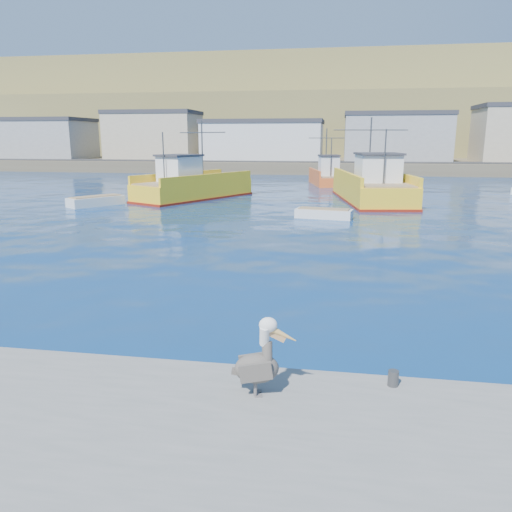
{
  "coord_description": "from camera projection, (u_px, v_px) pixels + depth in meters",
  "views": [
    {
      "loc": [
        1.86,
        -12.22,
        5.02
      ],
      "look_at": [
        -0.63,
        2.84,
        1.39
      ],
      "focal_mm": 35.0,
      "sensor_mm": 36.0,
      "label": 1
    }
  ],
  "objects": [
    {
      "name": "skiff_mid",
      "position": [
        324.0,
        214.0,
        31.8
      ],
      "size": [
        3.73,
        1.87,
        0.77
      ],
      "color": "silver",
      "rests_on": "ground"
    },
    {
      "name": "trawler_yellow_a",
      "position": [
        192.0,
        186.0,
        41.68
      ],
      "size": [
        8.52,
        11.68,
        6.51
      ],
      "color": "yellow",
      "rests_on": "ground"
    },
    {
      "name": "skiff_extra",
      "position": [
        96.0,
        202.0,
        37.65
      ],
      "size": [
        3.54,
        4.25,
        0.9
      ],
      "color": "silver",
      "rests_on": "ground"
    },
    {
      "name": "pelican",
      "position": [
        259.0,
        362.0,
        8.89
      ],
      "size": [
        1.19,
        0.62,
        1.46
      ],
      "color": "#595451",
      "rests_on": "dock"
    },
    {
      "name": "dock_bollards",
      "position": [
        266.0,
        369.0,
        9.68
      ],
      "size": [
        36.2,
        0.2,
        0.3
      ],
      "color": "#4C4C4C",
      "rests_on": "dock"
    },
    {
      "name": "boat_orange",
      "position": [
        327.0,
        176.0,
        53.98
      ],
      "size": [
        4.26,
        7.89,
        5.97
      ],
      "color": "orange",
      "rests_on": "ground"
    },
    {
      "name": "far_shore",
      "position": [
        333.0,
        120.0,
        115.92
      ],
      "size": [
        200.0,
        81.0,
        24.0
      ],
      "color": "brown",
      "rests_on": "ground"
    },
    {
      "name": "trawler_yellow_b",
      "position": [
        372.0,
        187.0,
        40.02
      ],
      "size": [
        6.36,
        13.24,
        6.69
      ],
      "color": "yellow",
      "rests_on": "ground"
    },
    {
      "name": "ground",
      "position": [
        262.0,
        332.0,
        13.19
      ],
      "size": [
        260.0,
        260.0,
        0.0
      ],
      "primitive_type": "plane",
      "color": "#061C50",
      "rests_on": "ground"
    }
  ]
}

